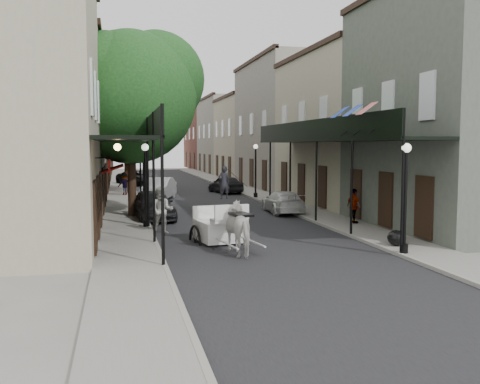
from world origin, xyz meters
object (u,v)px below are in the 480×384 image
tree_near (138,92)px  carriage (215,211)px  tree_far (131,118)px  car_left_near (153,205)px  pedestrian_sidewalk_right (354,206)px  car_left_far (137,178)px  lamppost_right_near (405,196)px  car_right_near (283,202)px  lamppost_right_far (256,170)px  horse (242,228)px  car_left_mid (159,189)px  pedestrian_walking (162,210)px  pedestrian_sidewalk_left (124,184)px  lamppost_left (146,184)px  car_right_far (225,184)px

tree_near → carriage: (2.61, -7.76, -5.32)m
tree_far → car_left_near: tree_far is taller
pedestrian_sidewalk_right → car_left_far: pedestrian_sidewalk_right is taller
lamppost_right_near → car_left_near: size_ratio=0.83×
pedestrian_sidewalk_right → car_right_near: pedestrian_sidewalk_right is taller
lamppost_right_far → car_left_far: 17.10m
pedestrian_sidewalk_right → horse: bearing=117.5°
car_left_near → car_left_mid: bearing=78.0°
car_left_mid → pedestrian_walking: bearing=-76.7°
tree_far → car_left_mid: tree_far is taller
tree_near → pedestrian_sidewalk_right: tree_near is taller
horse → car_left_far: bearing=-94.9°
tree_near → pedestrian_sidewalk_right: size_ratio=5.93×
pedestrian_walking → car_left_near: 4.40m
pedestrian_sidewalk_left → car_right_near: 14.61m
lamppost_right_far → pedestrian_walking: bearing=-119.6°
tree_far → car_right_near: size_ratio=2.02×
horse → pedestrian_sidewalk_right: 8.37m
pedestrian_sidewalk_right → car_left_far: (-9.02, 28.38, -0.23)m
lamppost_right_near → pedestrian_walking: 10.12m
horse → car_right_near: (4.75, 10.41, -0.28)m
lamppost_right_far → carriage: size_ratio=1.23×
pedestrian_sidewalk_left → car_left_far: size_ratio=0.32×
pedestrian_sidewalk_left → car_left_near: pedestrian_sidewalk_left is taller
carriage → lamppost_left: bearing=116.0°
lamppost_right_far → car_left_near: bearing=-130.5°
car_right_far → horse: bearing=67.8°
horse → pedestrian_sidewalk_left: horse is taller
lamppost_right_far → car_left_mid: (-6.70, 0.71, -1.28)m
car_left_mid → horse: bearing=-68.7°
lamppost_left → car_left_near: bearing=80.5°
lamppost_right_far → car_left_far: (-7.70, 15.21, -1.35)m
lamppost_right_far → car_left_near: (-7.70, -9.00, -1.29)m
tree_near → horse: (3.05, -10.53, -5.59)m
tree_near → car_right_far: tree_near is taller
pedestrian_walking → pedestrian_sidewalk_left: bearing=107.1°
car_left_near → car_right_far: car_left_near is taller
pedestrian_walking → car_left_near: pedestrian_walking is taller
tree_far → pedestrian_walking: tree_far is taller
lamppost_right_far → car_left_far: bearing=116.9°
lamppost_right_near → pedestrian_sidewalk_left: bearing=110.5°
horse → car_left_mid: bearing=-94.7°
lamppost_left → pedestrian_sidewalk_left: 16.04m
car_left_mid → lamppost_right_near: bearing=-55.1°
tree_near → pedestrian_sidewalk_right: 12.33m
lamppost_right_near → lamppost_right_far: same height
horse → car_right_far: 23.78m
tree_near → lamppost_left: tree_near is taller
tree_near → car_right_near: 9.76m
lamppost_left → carriage: (2.51, -3.58, -0.88)m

